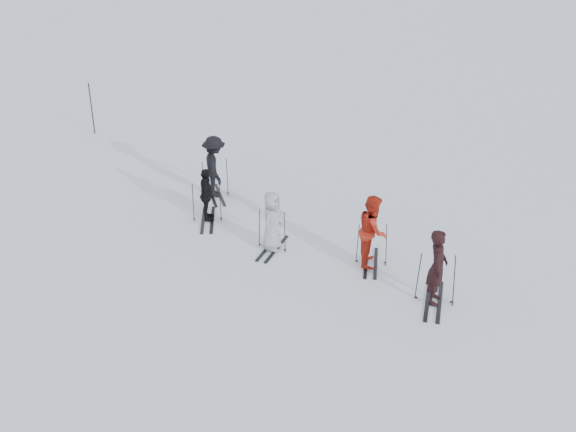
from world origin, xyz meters
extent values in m
plane|color=silver|center=(0.00, 0.00, 0.00)|extent=(120.00, 120.00, 0.00)
imported|color=black|center=(2.75, -2.09, 0.92)|extent=(0.69, 0.80, 1.84)
imported|color=#B42514|center=(1.89, -0.13, 0.93)|extent=(0.98, 1.09, 1.86)
imported|color=#979AA0|center=(-0.39, 1.16, 0.80)|extent=(0.86, 0.93, 1.60)
imported|color=black|center=(-1.83, 3.13, 0.77)|extent=(0.53, 0.95, 1.54)
imported|color=black|center=(-1.38, 4.67, 0.93)|extent=(0.73, 1.22, 1.86)
cylinder|color=black|center=(-4.97, 10.92, 0.95)|extent=(0.04, 0.04, 1.89)
camera|label=1|loc=(-3.69, -14.90, 9.47)|focal=45.00mm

